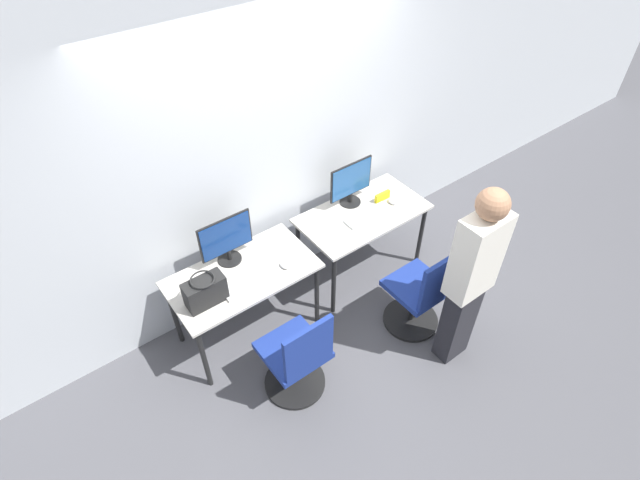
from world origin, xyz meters
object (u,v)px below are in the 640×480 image
monitor_left (226,239)px  mouse_right (392,202)px  monitor_right (351,183)px  keyboard_right (368,215)px  office_chair_left (297,360)px  office_chair_right (420,296)px  mouse_left (284,265)px  person_right (471,275)px  keyboard_left (251,283)px  handbag (205,291)px

monitor_left → mouse_right: size_ratio=4.88×
monitor_right → keyboard_right: (0.00, -0.25, -0.21)m
office_chair_left → office_chair_right: 1.17m
mouse_left → person_right: bearing=-48.7°
office_chair_left → mouse_right: size_ratio=10.16×
office_chair_left → person_right: person_right is taller
keyboard_left → office_chair_right: 1.41m
office_chair_left → mouse_right: bearing=23.5°
office_chair_left → handbag: (-0.36, 0.62, 0.45)m
office_chair_right → handbag: bearing=154.8°
monitor_right → handbag: monitor_right is taller
office_chair_left → handbag: size_ratio=3.05×
office_chair_left → handbag: handbag is taller
monitor_right → office_chair_left: bearing=-143.7°
monitor_left → office_chair_right: 1.65m
keyboard_right → handbag: bearing=-179.0°
keyboard_left → keyboard_right: bearing=3.3°
mouse_left → mouse_right: same height
keyboard_left → handbag: handbag is taller
keyboard_right → handbag: handbag is taller
keyboard_right → mouse_right: mouse_right is taller
office_chair_right → handbag: (-1.53, 0.72, 0.45)m
keyboard_right → mouse_right: 0.30m
monitor_right → person_right: 1.36m
mouse_right → handbag: bearing=-178.8°
keyboard_left → keyboard_right: same height
keyboard_left → person_right: (1.22, -1.04, 0.20)m
office_chair_right → person_right: size_ratio=0.54×
office_chair_right → monitor_left: bearing=139.7°
keyboard_right → office_chair_right: (-0.04, -0.75, -0.34)m
person_right → handbag: (-1.56, 1.09, -0.09)m
keyboard_left → office_chair_left: bearing=-88.7°
office_chair_left → monitor_right: 1.60m
mouse_right → monitor_left: bearing=170.8°
monitor_left → keyboard_right: bearing=-11.9°
monitor_right → handbag: 1.60m
monitor_right → office_chair_right: (-0.04, -0.99, -0.55)m
keyboard_left → monitor_right: bearing=14.5°
monitor_left → office_chair_right: monitor_left is taller
keyboard_left → monitor_right: (1.23, 0.32, 0.21)m
mouse_left → person_right: 1.40m
monitor_right → person_right: bearing=-90.3°
mouse_left → person_right: person_right is taller
mouse_left → handbag: (-0.65, 0.04, 0.10)m
handbag → office_chair_left: bearing=-59.9°
office_chair_right → person_right: 0.65m
monitor_left → mouse_left: (0.30, -0.33, -0.20)m
office_chair_right → monitor_right: bearing=87.4°
office_chair_left → keyboard_right: bearing=28.0°
mouse_right → office_chair_left: bearing=-156.5°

